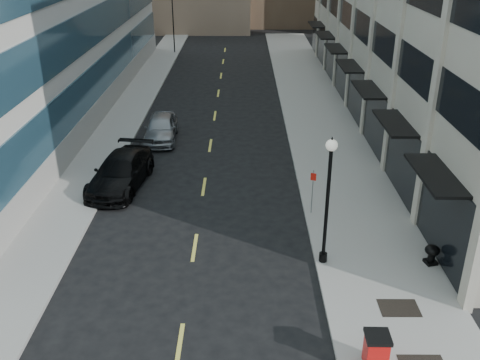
{
  "coord_description": "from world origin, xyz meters",
  "views": [
    {
      "loc": [
        2.05,
        -11.45,
        12.24
      ],
      "look_at": [
        1.93,
        10.51,
        2.02
      ],
      "focal_mm": 40.0,
      "sensor_mm": 36.0,
      "label": 1
    }
  ],
  "objects_px": {
    "car_silver_sedan": "(161,128)",
    "lamppost": "(328,191)",
    "car_black_pickup": "(121,172)",
    "urn_planter": "(432,253)",
    "sign_post": "(313,185)",
    "trash_bin": "(376,350)"
  },
  "relations": [
    {
      "from": "trash_bin",
      "to": "sign_post",
      "type": "bearing_deg",
      "value": 95.86
    },
    {
      "from": "sign_post",
      "to": "urn_planter",
      "type": "distance_m",
      "value": 6.1
    },
    {
      "from": "car_black_pickup",
      "to": "urn_planter",
      "type": "height_order",
      "value": "car_black_pickup"
    },
    {
      "from": "trash_bin",
      "to": "urn_planter",
      "type": "xyz_separation_m",
      "value": [
        3.51,
        5.62,
        -0.15
      ]
    },
    {
      "from": "car_silver_sedan",
      "to": "urn_planter",
      "type": "relative_size",
      "value": 5.87
    },
    {
      "from": "lamppost",
      "to": "car_black_pickup",
      "type": "bearing_deg",
      "value": 143.12
    },
    {
      "from": "car_black_pickup",
      "to": "trash_bin",
      "type": "distance_m",
      "value": 16.66
    },
    {
      "from": "car_silver_sedan",
      "to": "trash_bin",
      "type": "distance_m",
      "value": 22.05
    },
    {
      "from": "car_silver_sedan",
      "to": "urn_planter",
      "type": "bearing_deg",
      "value": -50.79
    },
    {
      "from": "car_silver_sedan",
      "to": "lamppost",
      "type": "relative_size",
      "value": 0.91
    },
    {
      "from": "car_black_pickup",
      "to": "sign_post",
      "type": "xyz_separation_m",
      "value": [
        9.63,
        -3.15,
        0.74
      ]
    },
    {
      "from": "car_black_pickup",
      "to": "lamppost",
      "type": "height_order",
      "value": "lamppost"
    },
    {
      "from": "car_silver_sedan",
      "to": "sign_post",
      "type": "height_order",
      "value": "sign_post"
    },
    {
      "from": "sign_post",
      "to": "lamppost",
      "type": "bearing_deg",
      "value": -68.22
    },
    {
      "from": "lamppost",
      "to": "sign_post",
      "type": "bearing_deg",
      "value": 90.0
    },
    {
      "from": "trash_bin",
      "to": "lamppost",
      "type": "height_order",
      "value": "lamppost"
    },
    {
      "from": "car_black_pickup",
      "to": "sign_post",
      "type": "distance_m",
      "value": 10.16
    },
    {
      "from": "car_black_pickup",
      "to": "sign_post",
      "type": "height_order",
      "value": "sign_post"
    },
    {
      "from": "car_black_pickup",
      "to": "car_silver_sedan",
      "type": "bearing_deg",
      "value": 88.39
    },
    {
      "from": "car_silver_sedan",
      "to": "lamppost",
      "type": "distance_m",
      "value": 16.75
    },
    {
      "from": "car_silver_sedan",
      "to": "lamppost",
      "type": "height_order",
      "value": "lamppost"
    },
    {
      "from": "car_silver_sedan",
      "to": "urn_planter",
      "type": "xyz_separation_m",
      "value": [
        12.8,
        -14.37,
        -0.18
      ]
    }
  ]
}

